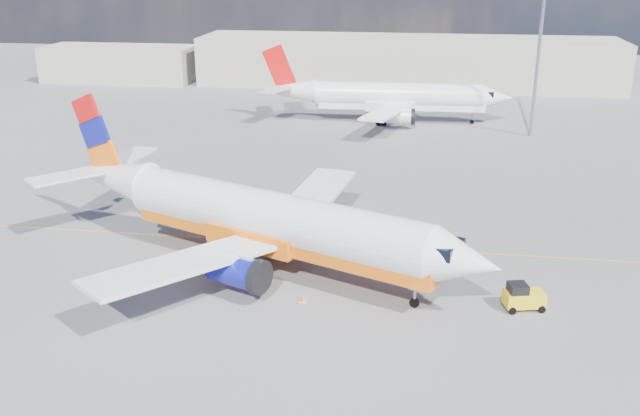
# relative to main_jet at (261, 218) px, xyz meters

# --- Properties ---
(ground) EXTENTS (240.00, 240.00, 0.00)m
(ground) POSITION_rel_main_jet_xyz_m (2.87, 1.63, -3.70)
(ground) COLOR #59595E
(ground) RESTS_ON ground
(taxi_line) EXTENTS (70.00, 0.15, 0.01)m
(taxi_line) POSITION_rel_main_jet_xyz_m (2.87, 4.63, -3.69)
(taxi_line) COLOR gold
(taxi_line) RESTS_ON ground
(terminal_main) EXTENTS (70.00, 14.00, 8.00)m
(terminal_main) POSITION_rel_main_jet_xyz_m (7.87, 76.63, 0.30)
(terminal_main) COLOR beige
(terminal_main) RESTS_ON ground
(terminal_annex) EXTENTS (26.00, 10.00, 6.00)m
(terminal_annex) POSITION_rel_main_jet_xyz_m (-42.13, 73.63, -0.70)
(terminal_annex) COLOR beige
(terminal_annex) RESTS_ON ground
(main_jet) EXTENTS (36.04, 27.15, 11.10)m
(main_jet) POSITION_rel_main_jet_xyz_m (0.00, 0.00, 0.00)
(main_jet) COLOR white
(main_jet) RESTS_ON ground
(second_jet) EXTENTS (33.18, 26.25, 10.06)m
(second_jet) POSITION_rel_main_jet_xyz_m (6.56, 48.25, -0.35)
(second_jet) COLOR white
(second_jet) RESTS_ON ground
(gse_tug) EXTENTS (2.75, 2.07, 1.78)m
(gse_tug) POSITION_rel_main_jet_xyz_m (17.96, -4.07, -2.86)
(gse_tug) COLOR black
(gse_tug) RESTS_ON ground
(traffic_cone) EXTENTS (0.43, 0.43, 0.61)m
(traffic_cone) POSITION_rel_main_jet_xyz_m (3.91, -5.16, -3.40)
(traffic_cone) COLOR white
(traffic_cone) RESTS_ON ground
(floodlight_mast) EXTENTS (1.48, 1.48, 20.25)m
(floodlight_mast) POSITION_rel_main_jet_xyz_m (24.36, 42.80, 8.44)
(floodlight_mast) COLOR #9B9BA3
(floodlight_mast) RESTS_ON ground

